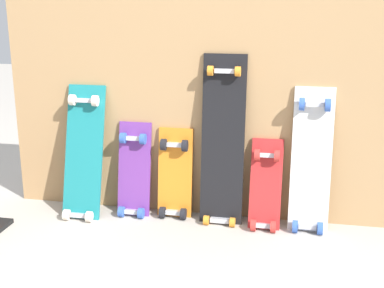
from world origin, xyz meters
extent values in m
plane|color=#B2AAA0|center=(0.00, 0.00, 0.00)|extent=(12.00, 12.00, 0.00)
cube|color=tan|center=(0.00, 0.07, 0.72)|extent=(2.17, 0.04, 1.44)
cube|color=#197A7F|center=(-0.62, -0.07, 0.33)|extent=(0.22, 0.23, 0.80)
cube|color=#B7B7BF|center=(-0.62, -0.18, 0.03)|extent=(0.10, 0.04, 0.03)
cube|color=#B7B7BF|center=(-0.62, -0.01, 0.64)|extent=(0.10, 0.04, 0.03)
cylinder|color=beige|center=(-0.69, -0.19, 0.03)|extent=(0.03, 0.06, 0.06)
cylinder|color=beige|center=(-0.56, -0.19, 0.03)|extent=(0.03, 0.06, 0.06)
cylinder|color=beige|center=(-0.69, -0.02, 0.65)|extent=(0.03, 0.06, 0.06)
cylinder|color=beige|center=(-0.56, -0.02, 0.65)|extent=(0.03, 0.06, 0.06)
cube|color=#6B338C|center=(-0.35, -0.01, 0.23)|extent=(0.19, 0.12, 0.59)
cube|color=#B7B7BF|center=(-0.35, -0.07, 0.03)|extent=(0.08, 0.04, 0.03)
cube|color=#B7B7BF|center=(-0.35, 0.00, 0.44)|extent=(0.08, 0.04, 0.03)
cylinder|color=#3359B2|center=(-0.40, -0.09, 0.03)|extent=(0.03, 0.06, 0.06)
cylinder|color=#3359B2|center=(-0.29, -0.09, 0.03)|extent=(0.03, 0.06, 0.06)
cylinder|color=#3359B2|center=(-0.40, -0.02, 0.44)|extent=(0.03, 0.06, 0.06)
cylinder|color=#3359B2|center=(-0.29, -0.02, 0.44)|extent=(0.03, 0.06, 0.06)
cube|color=orange|center=(-0.11, 0.01, 0.22)|extent=(0.19, 0.09, 0.56)
cube|color=#B7B7BF|center=(-0.11, -0.04, 0.03)|extent=(0.09, 0.04, 0.03)
cube|color=#B7B7BF|center=(-0.11, 0.01, 0.41)|extent=(0.09, 0.04, 0.03)
cylinder|color=black|center=(-0.17, -0.06, 0.03)|extent=(0.03, 0.06, 0.06)
cylinder|color=black|center=(-0.05, -0.06, 0.03)|extent=(0.03, 0.06, 0.06)
cylinder|color=black|center=(-0.17, -0.01, 0.42)|extent=(0.03, 0.06, 0.06)
cylinder|color=black|center=(-0.05, -0.01, 0.42)|extent=(0.03, 0.06, 0.06)
cube|color=black|center=(0.16, -0.01, 0.42)|extent=(0.23, 0.13, 0.99)
cube|color=#B7B7BF|center=(0.16, -0.08, 0.02)|extent=(0.10, 0.04, 0.03)
cube|color=#B7B7BF|center=(0.16, 0.01, 0.83)|extent=(0.10, 0.04, 0.03)
cylinder|color=orange|center=(0.09, -0.10, 0.03)|extent=(0.03, 0.05, 0.05)
cylinder|color=orange|center=(0.23, -0.10, 0.03)|extent=(0.03, 0.05, 0.05)
cylinder|color=orange|center=(0.09, -0.01, 0.83)|extent=(0.03, 0.05, 0.05)
cylinder|color=orange|center=(0.23, -0.01, 0.83)|extent=(0.03, 0.05, 0.05)
cube|color=#B22626|center=(0.40, -0.03, 0.20)|extent=(0.17, 0.17, 0.54)
cube|color=#B7B7BF|center=(0.40, -0.11, 0.03)|extent=(0.08, 0.04, 0.03)
cube|color=#B7B7BF|center=(0.40, -0.01, 0.39)|extent=(0.08, 0.04, 0.03)
cylinder|color=red|center=(0.34, -0.13, 0.03)|extent=(0.03, 0.06, 0.06)
cylinder|color=red|center=(0.45, -0.13, 0.03)|extent=(0.03, 0.06, 0.06)
cylinder|color=red|center=(0.34, -0.02, 0.39)|extent=(0.03, 0.06, 0.06)
cylinder|color=red|center=(0.45, -0.02, 0.39)|extent=(0.03, 0.06, 0.06)
cube|color=silver|center=(0.63, -0.02, 0.35)|extent=(0.21, 0.13, 0.82)
cube|color=#B7B7BF|center=(0.63, -0.09, 0.03)|extent=(0.09, 0.04, 0.03)
cube|color=#B7B7BF|center=(0.63, 0.01, 0.67)|extent=(0.09, 0.04, 0.03)
cylinder|color=#3359B2|center=(0.56, -0.10, 0.03)|extent=(0.03, 0.07, 0.07)
cylinder|color=#3359B2|center=(0.69, -0.10, 0.03)|extent=(0.03, 0.07, 0.07)
cylinder|color=#3359B2|center=(0.56, -0.01, 0.67)|extent=(0.03, 0.07, 0.07)
cylinder|color=#3359B2|center=(0.69, -0.01, 0.67)|extent=(0.03, 0.07, 0.07)
camera|label=1|loc=(0.54, -2.72, 1.21)|focal=49.28mm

